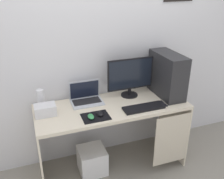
% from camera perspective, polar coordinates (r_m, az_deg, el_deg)
% --- Properties ---
extents(ground_plane, '(8.00, 8.00, 0.00)m').
position_cam_1_polar(ground_plane, '(3.03, 0.00, -16.74)').
color(ground_plane, gray).
extents(wall_back, '(4.00, 0.05, 2.60)m').
position_cam_1_polar(wall_back, '(2.69, -2.47, 9.54)').
color(wall_back, silver).
rests_on(wall_back, ground_plane).
extents(desk, '(1.57, 0.61, 0.78)m').
position_cam_1_polar(desk, '(2.65, 0.51, -6.59)').
color(desk, beige).
rests_on(desk, ground_plane).
extents(pc_tower, '(0.21, 0.50, 0.47)m').
position_cam_1_polar(pc_tower, '(2.79, 12.46, 3.31)').
color(pc_tower, '#232326').
rests_on(pc_tower, desk).
extents(monitor, '(0.52, 0.19, 0.43)m').
position_cam_1_polar(monitor, '(2.70, 4.17, 2.94)').
color(monitor, black).
rests_on(monitor, desk).
extents(laptop, '(0.33, 0.23, 0.22)m').
position_cam_1_polar(laptop, '(2.65, -5.90, -1.91)').
color(laptop, '#B7BCC6').
rests_on(laptop, desk).
extents(speaker, '(0.07, 0.07, 0.20)m').
position_cam_1_polar(speaker, '(2.59, -15.90, -2.07)').
color(speaker, silver).
rests_on(speaker, desk).
extents(projector, '(0.20, 0.14, 0.10)m').
position_cam_1_polar(projector, '(2.47, -14.98, -4.52)').
color(projector, silver).
rests_on(projector, desk).
extents(keyboard, '(0.42, 0.14, 0.02)m').
position_cam_1_polar(keyboard, '(2.53, 7.23, -4.13)').
color(keyboard, black).
rests_on(keyboard, desk).
extents(mousepad, '(0.26, 0.20, 0.00)m').
position_cam_1_polar(mousepad, '(2.38, -3.75, -6.20)').
color(mousepad, black).
rests_on(mousepad, desk).
extents(mouse_left, '(0.06, 0.10, 0.03)m').
position_cam_1_polar(mouse_left, '(2.39, -2.80, -5.50)').
color(mouse_left, black).
rests_on(mouse_left, mousepad).
extents(mouse_right, '(0.06, 0.10, 0.03)m').
position_cam_1_polar(mouse_right, '(2.35, -4.84, -6.17)').
color(mouse_right, '#338C4C').
rests_on(mouse_right, mousepad).
extents(cell_phone, '(0.07, 0.13, 0.01)m').
position_cam_1_polar(cell_phone, '(2.65, 11.26, -3.20)').
color(cell_phone, black).
rests_on(cell_phone, desk).
extents(subwoofer, '(0.29, 0.29, 0.29)m').
position_cam_1_polar(subwoofer, '(2.87, -4.56, -15.78)').
color(subwoofer, white).
rests_on(subwoofer, ground_plane).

